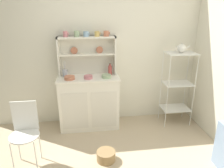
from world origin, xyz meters
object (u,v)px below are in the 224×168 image
at_px(cup_rose_0, 65,34).
at_px(utensil_jar, 65,73).
at_px(wire_chair, 25,128).
at_px(porcelain_teapot, 181,48).
at_px(hutch_cabinet, 89,102).
at_px(hutch_shelf_unit, 87,52).
at_px(bowl_mixing_large, 70,78).
at_px(floor_basket, 106,156).
at_px(jam_bottle, 110,70).
at_px(bakers_rack, 178,82).

relative_size(cup_rose_0, utensil_jar, 0.35).
bearing_deg(utensil_jar, wire_chair, -116.42).
relative_size(wire_chair, porcelain_teapot, 3.73).
distance_m(cup_rose_0, porcelain_teapot, 1.82).
distance_m(hutch_cabinet, hutch_shelf_unit, 0.81).
distance_m(utensil_jar, porcelain_teapot, 1.88).
distance_m(wire_chair, bowl_mixing_large, 1.01).
bearing_deg(porcelain_teapot, floor_basket, -146.66).
bearing_deg(floor_basket, cup_rose_0, 115.44).
relative_size(floor_basket, jam_bottle, 1.31).
distance_m(hutch_shelf_unit, bowl_mixing_large, 0.50).
bearing_deg(hutch_shelf_unit, jam_bottle, -11.79).
relative_size(hutch_cabinet, bowl_mixing_large, 6.13).
distance_m(bakers_rack, wire_chair, 2.43).
distance_m(hutch_cabinet, cup_rose_0, 1.14).
height_order(floor_basket, porcelain_teapot, porcelain_teapot).
xyz_separation_m(bowl_mixing_large, porcelain_teapot, (1.77, 0.01, 0.41)).
height_order(bowl_mixing_large, utensil_jar, utensil_jar).
xyz_separation_m(bakers_rack, wire_chair, (-2.30, -0.77, -0.24)).
bearing_deg(wire_chair, bowl_mixing_large, 27.17).
bearing_deg(hutch_cabinet, cup_rose_0, 158.74).
relative_size(hutch_cabinet, porcelain_teapot, 4.32).
distance_m(bakers_rack, bowl_mixing_large, 1.77).
distance_m(hutch_shelf_unit, jam_bottle, 0.47).
bearing_deg(porcelain_teapot, jam_bottle, 172.30).
distance_m(hutch_cabinet, wire_chair, 1.17).
xyz_separation_m(hutch_shelf_unit, utensil_jar, (-0.36, -0.08, -0.30)).
distance_m(hutch_cabinet, floor_basket, 1.01).
distance_m(hutch_cabinet, jam_bottle, 0.63).
bearing_deg(jam_bottle, cup_rose_0, 176.95).
distance_m(cup_rose_0, bowl_mixing_large, 0.67).
height_order(floor_basket, utensil_jar, utensil_jar).
relative_size(hutch_shelf_unit, cup_rose_0, 10.55).
xyz_separation_m(hutch_shelf_unit, floor_basket, (0.18, -1.08, -1.17)).
distance_m(floor_basket, cup_rose_0, 1.87).
bearing_deg(utensil_jar, cup_rose_0, 42.75).
xyz_separation_m(cup_rose_0, utensil_jar, (-0.05, -0.04, -0.60)).
xyz_separation_m(wire_chair, bowl_mixing_large, (0.53, 0.76, 0.39)).
bearing_deg(jam_bottle, wire_chair, -141.96).
xyz_separation_m(floor_basket, jam_bottle, (0.18, 1.01, 0.89)).
distance_m(jam_bottle, porcelain_teapot, 1.18).
bearing_deg(floor_basket, jam_bottle, 79.79).
xyz_separation_m(wire_chair, utensil_jar, (0.45, 0.91, 0.42)).
bearing_deg(hutch_shelf_unit, floor_basket, -80.49).
height_order(floor_basket, bowl_mixing_large, bowl_mixing_large).
xyz_separation_m(bowl_mixing_large, jam_bottle, (0.65, 0.16, 0.05)).
relative_size(hutch_shelf_unit, bowl_mixing_large, 5.70).
distance_m(floor_basket, porcelain_teapot, 1.99).
height_order(hutch_cabinet, bowl_mixing_large, bowl_mixing_large).
height_order(hutch_shelf_unit, utensil_jar, hutch_shelf_unit).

